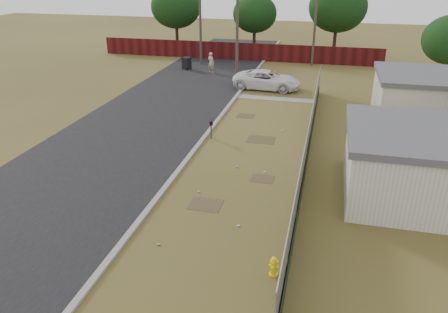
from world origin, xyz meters
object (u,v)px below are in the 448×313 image
(fire_hydrant, at_px, (274,266))
(trash_bin, at_px, (187,63))
(mailbox, at_px, (211,124))
(pickup_truck, at_px, (267,80))
(pedestrian, at_px, (211,63))

(fire_hydrant, distance_m, trash_bin, 30.99)
(mailbox, bearing_deg, trash_bin, 112.74)
(mailbox, bearing_deg, pickup_truck, 82.60)
(fire_hydrant, bearing_deg, pickup_truck, 99.23)
(pickup_truck, distance_m, pedestrian, 7.39)
(fire_hydrant, distance_m, mailbox, 12.59)
(pedestrian, bearing_deg, fire_hydrant, 133.96)
(pickup_truck, bearing_deg, trash_bin, 62.39)
(mailbox, bearing_deg, pedestrian, 105.37)
(pedestrian, height_order, trash_bin, pedestrian)
(fire_hydrant, height_order, trash_bin, trash_bin)
(trash_bin, bearing_deg, pedestrian, -18.05)
(fire_hydrant, relative_size, mailbox, 0.66)
(pedestrian, distance_m, trash_bin, 2.85)
(fire_hydrant, bearing_deg, trash_bin, 113.59)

